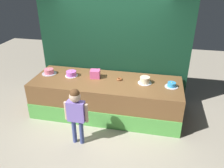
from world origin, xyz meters
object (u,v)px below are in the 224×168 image
at_px(child_figure, 76,110).
at_px(cake_far_left, 49,72).
at_px(cake_far_right, 172,85).
at_px(donut, 120,79).
at_px(pink_box, 95,74).
at_px(cake_center_right, 145,80).
at_px(cake_center_left, 71,74).

bearing_deg(child_figure, cake_far_left, 132.20).
bearing_deg(cake_far_right, donut, 174.82).
bearing_deg(cake_far_left, child_figure, -47.80).
distance_m(donut, cake_far_left, 1.68).
bearing_deg(cake_far_left, pink_box, 0.91).
relative_size(child_figure, cake_center_right, 3.96).
xyz_separation_m(donut, cake_far_left, (-1.68, -0.01, 0.03)).
distance_m(child_figure, cake_center_right, 1.65).
bearing_deg(child_figure, pink_box, 89.46).
distance_m(cake_center_left, cake_center_right, 1.68).
bearing_deg(pink_box, cake_center_left, -176.84).
relative_size(donut, cake_far_left, 0.37).
height_order(cake_far_left, cake_center_left, cake_center_left).
height_order(pink_box, cake_far_left, pink_box).
bearing_deg(cake_center_left, cake_far_left, 178.65).
bearing_deg(pink_box, cake_far_left, -179.09).
distance_m(child_figure, pink_box, 1.25).
xyz_separation_m(cake_far_left, cake_center_left, (0.56, -0.01, 0.00)).
distance_m(child_figure, cake_far_left, 1.65).
xyz_separation_m(child_figure, cake_center_right, (1.13, 1.19, 0.14)).
height_order(pink_box, cake_center_left, pink_box).
bearing_deg(pink_box, donut, -0.49).
height_order(child_figure, cake_center_right, child_figure).
height_order(child_figure, cake_far_left, child_figure).
relative_size(cake_far_left, cake_center_right, 1.15).
bearing_deg(pink_box, cake_center_right, -2.39).
distance_m(child_figure, cake_center_left, 1.33).
bearing_deg(cake_center_left, donut, 1.34).
bearing_deg(pink_box, child_figure, -90.54).
height_order(child_figure, donut, child_figure).
bearing_deg(cake_far_right, cake_center_right, 173.94).
xyz_separation_m(child_figure, cake_center_left, (-0.55, 1.21, 0.13)).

